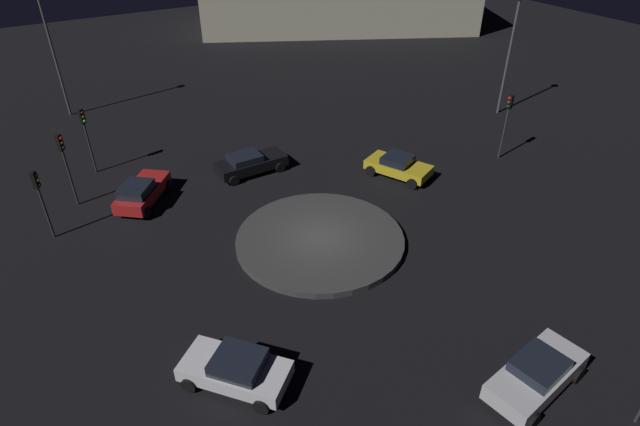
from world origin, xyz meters
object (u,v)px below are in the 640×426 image
car_red (141,192)px  traffic_light_northwest (39,192)px  car_white (236,369)px  car_yellow (398,166)px  streetlamp_north (48,33)px  car_silver (537,374)px  traffic_light_northwest_far (85,129)px  traffic_light_east (507,114)px  traffic_light_northwest_near (64,156)px  streetlamp_east (513,33)px  car_black (250,163)px

car_red → traffic_light_northwest: bearing=139.8°
car_white → car_yellow: (15.11, 9.62, -0.00)m
traffic_light_northwest → streetlamp_north: bearing=111.2°
car_yellow → streetlamp_north: bearing=-167.3°
car_silver → car_red: size_ratio=1.04×
traffic_light_northwest_far → traffic_light_east: bearing=32.1°
car_silver → traffic_light_northwest_near: traffic_light_northwest_near is taller
car_silver → car_red: 22.42m
car_white → car_yellow: bearing=-98.2°
car_silver → traffic_light_northwest_far: 28.05m
traffic_light_northwest_near → streetlamp_east: (31.42, -2.62, 3.12)m
car_silver → car_red: (-9.06, 20.50, 0.00)m
traffic_light_northwest_far → streetlamp_north: bearing=147.8°
traffic_light_northwest → car_white: bearing=-38.7°
traffic_light_northwest_far → streetlamp_east: streetlamp_east is taller
car_red → traffic_light_east: traffic_light_east is taller
car_white → car_silver: bearing=-162.9°
car_silver → car_red: car_red is taller
car_black → traffic_light_northwest_far: traffic_light_northwest_far is taller
traffic_light_northwest_far → streetlamp_east: 30.53m
traffic_light_northwest → traffic_light_northwest_far: size_ratio=0.92×
car_yellow → traffic_light_northwest_far: 19.49m
car_silver → car_yellow: 16.56m
car_yellow → streetlamp_east: streetlamp_east is taller
traffic_light_northwest_far → streetlamp_north: (0.12, 10.95, 3.28)m
car_black → traffic_light_northwest_near: traffic_light_northwest_near is taller
car_black → streetlamp_north: bearing=116.0°
traffic_light_northwest_near → streetlamp_east: size_ratio=0.49×
car_black → streetlamp_north: 19.02m
streetlamp_east → car_yellow: bearing=-162.7°
car_silver → streetlamp_north: size_ratio=0.48×
traffic_light_east → traffic_light_northwest_near: traffic_light_east is taller
car_red → traffic_light_east: size_ratio=0.98×
car_white → traffic_light_east: size_ratio=0.97×
car_yellow → streetlamp_north: 27.34m
car_red → traffic_light_northwest: 5.44m
car_silver → car_red: bearing=-75.1°
car_white → streetlamp_east: bearing=-104.9°
car_black → streetlamp_north: size_ratio=0.48×
car_black → car_white: (-7.23, -14.73, -0.02)m
car_silver → car_black: bearing=-93.0°
car_red → traffic_light_northwest_far: traffic_light_northwest_far is taller
car_silver → car_white: 11.11m
car_black → car_white: car_black is taller
traffic_light_east → traffic_light_northwest_far: (-23.80, 11.81, -0.10)m
car_yellow → traffic_light_northwest: traffic_light_northwest is taller
traffic_light_east → streetlamp_east: 8.78m
car_black → car_red: bearing=179.8°
car_yellow → streetlamp_north: (-16.26, 21.25, 5.61)m
traffic_light_east → traffic_light_northwest_far: bearing=-34.1°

